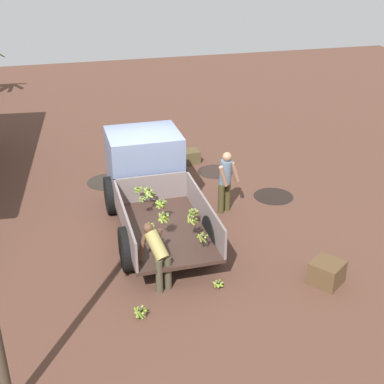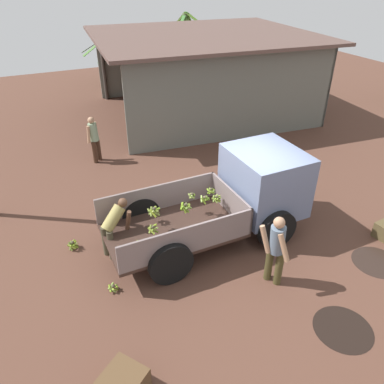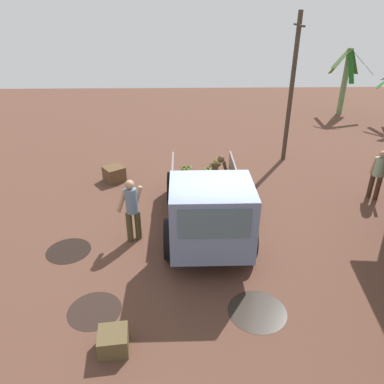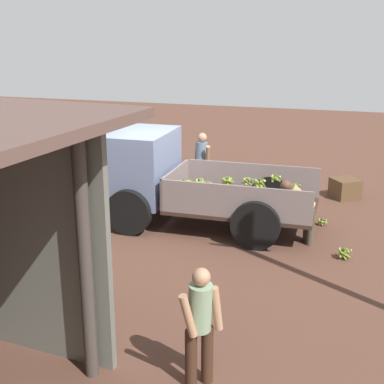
{
  "view_description": "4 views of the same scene",
  "coord_description": "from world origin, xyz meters",
  "px_view_note": "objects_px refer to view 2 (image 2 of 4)",
  "views": [
    {
      "loc": [
        -11.66,
        1.94,
        6.45
      ],
      "look_at": [
        -1.86,
        -0.67,
        1.46
      ],
      "focal_mm": 50.0,
      "sensor_mm": 36.0,
      "label": 1
    },
    {
      "loc": [
        -4.15,
        -6.35,
        5.65
      ],
      "look_at": [
        -1.05,
        0.3,
        1.12
      ],
      "focal_mm": 35.0,
      "sensor_mm": 36.0,
      "label": 2
    },
    {
      "loc": [
        7.61,
        -0.68,
        5.45
      ],
      "look_at": [
        -0.36,
        -0.48,
        1.28
      ],
      "focal_mm": 35.0,
      "sensor_mm": 36.0,
      "label": 3
    },
    {
      "loc": [
        -3.79,
        10.25,
        4.06
      ],
      "look_at": [
        -0.87,
        0.73,
        0.99
      ],
      "focal_mm": 50.0,
      "sensor_mm": 36.0,
      "label": 4
    }
  ],
  "objects_px": {
    "cargo_truck": "(246,191)",
    "banana_bunch_on_ground_0": "(73,245)",
    "banana_bunch_on_ground_1": "(113,287)",
    "person_worker_loading": "(114,225)",
    "person_bystander_near_shed": "(94,137)",
    "person_foreground_visitor": "(276,248)"
  },
  "relations": [
    {
      "from": "banana_bunch_on_ground_0",
      "to": "person_worker_loading",
      "type": "bearing_deg",
      "value": -30.25
    },
    {
      "from": "cargo_truck",
      "to": "person_worker_loading",
      "type": "distance_m",
      "value": 3.15
    },
    {
      "from": "banana_bunch_on_ground_0",
      "to": "cargo_truck",
      "type": "bearing_deg",
      "value": -13.1
    },
    {
      "from": "person_worker_loading",
      "to": "person_bystander_near_shed",
      "type": "bearing_deg",
      "value": 59.99
    },
    {
      "from": "cargo_truck",
      "to": "banana_bunch_on_ground_0",
      "type": "relative_size",
      "value": 17.88
    },
    {
      "from": "cargo_truck",
      "to": "banana_bunch_on_ground_0",
      "type": "distance_m",
      "value": 4.2
    },
    {
      "from": "person_foreground_visitor",
      "to": "person_worker_loading",
      "type": "bearing_deg",
      "value": -67.59
    },
    {
      "from": "banana_bunch_on_ground_1",
      "to": "person_bystander_near_shed",
      "type": "bearing_deg",
      "value": 80.2
    },
    {
      "from": "person_worker_loading",
      "to": "banana_bunch_on_ground_1",
      "type": "relative_size",
      "value": 5.93
    },
    {
      "from": "banana_bunch_on_ground_0",
      "to": "banana_bunch_on_ground_1",
      "type": "distance_m",
      "value": 1.73
    },
    {
      "from": "person_worker_loading",
      "to": "person_bystander_near_shed",
      "type": "height_order",
      "value": "person_bystander_near_shed"
    },
    {
      "from": "cargo_truck",
      "to": "person_foreground_visitor",
      "type": "relative_size",
      "value": 2.87
    },
    {
      "from": "cargo_truck",
      "to": "banana_bunch_on_ground_1",
      "type": "xyz_separation_m",
      "value": [
        -3.49,
        -0.73,
        -0.95
      ]
    },
    {
      "from": "person_bystander_near_shed",
      "to": "cargo_truck",
      "type": "bearing_deg",
      "value": 164.93
    },
    {
      "from": "banana_bunch_on_ground_0",
      "to": "banana_bunch_on_ground_1",
      "type": "relative_size",
      "value": 1.2
    },
    {
      "from": "cargo_truck",
      "to": "banana_bunch_on_ground_0",
      "type": "bearing_deg",
      "value": 166.58
    },
    {
      "from": "person_foreground_visitor",
      "to": "person_bystander_near_shed",
      "type": "relative_size",
      "value": 1.07
    },
    {
      "from": "person_foreground_visitor",
      "to": "person_worker_loading",
      "type": "xyz_separation_m",
      "value": [
        -2.64,
        2.26,
        -0.15
      ]
    },
    {
      "from": "person_bystander_near_shed",
      "to": "banana_bunch_on_ground_0",
      "type": "bearing_deg",
      "value": 119.61
    },
    {
      "from": "person_worker_loading",
      "to": "banana_bunch_on_ground_0",
      "type": "relative_size",
      "value": 4.93
    },
    {
      "from": "person_bystander_near_shed",
      "to": "person_foreground_visitor",
      "type": "bearing_deg",
      "value": 155.31
    },
    {
      "from": "person_foreground_visitor",
      "to": "person_worker_loading",
      "type": "height_order",
      "value": "person_foreground_visitor"
    }
  ]
}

